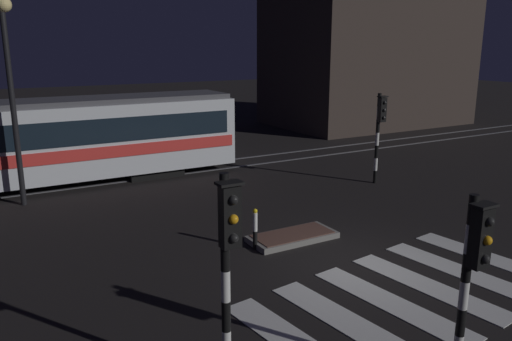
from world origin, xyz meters
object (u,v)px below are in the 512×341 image
(traffic_light_kerb_mid_left, at_px, (472,266))
(traffic_light_corner_far_right, at_px, (380,125))
(street_lamp_trackside_left, at_px, (10,78))
(bollard_island_edge, at_px, (255,229))
(traffic_light_corner_near_left, at_px, (228,253))
(tram, at_px, (43,141))

(traffic_light_kerb_mid_left, height_order, traffic_light_corner_far_right, traffic_light_corner_far_right)
(street_lamp_trackside_left, height_order, bollard_island_edge, street_lamp_trackside_left)
(traffic_light_kerb_mid_left, relative_size, street_lamp_trackside_left, 0.48)
(traffic_light_kerb_mid_left, xyz_separation_m, street_lamp_trackside_left, (-4.81, 13.29, 2.14))
(traffic_light_corner_near_left, bearing_deg, street_lamp_trackside_left, 98.44)
(traffic_light_corner_near_left, height_order, traffic_light_corner_far_right, traffic_light_corner_near_left)
(tram, distance_m, bollard_island_edge, 9.91)
(tram, height_order, bollard_island_edge, tram)
(traffic_light_kerb_mid_left, height_order, bollard_island_edge, traffic_light_kerb_mid_left)
(tram, bearing_deg, traffic_light_kerb_mid_left, -76.23)
(traffic_light_corner_near_left, bearing_deg, bollard_island_edge, 56.32)
(traffic_light_corner_far_right, bearing_deg, bollard_island_edge, -155.46)
(traffic_light_kerb_mid_left, relative_size, tram, 0.21)
(traffic_light_corner_near_left, distance_m, traffic_light_kerb_mid_left, 3.57)
(traffic_light_corner_near_left, distance_m, bollard_island_edge, 5.88)
(street_lamp_trackside_left, bearing_deg, traffic_light_corner_far_right, -16.35)
(street_lamp_trackside_left, bearing_deg, tram, 65.20)
(traffic_light_kerb_mid_left, distance_m, street_lamp_trackside_left, 14.30)
(street_lamp_trackside_left, distance_m, bollard_island_edge, 9.15)
(street_lamp_trackside_left, distance_m, tram, 3.46)
(traffic_light_kerb_mid_left, distance_m, traffic_light_corner_far_right, 12.16)
(traffic_light_corner_far_right, distance_m, bollard_island_edge, 8.17)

